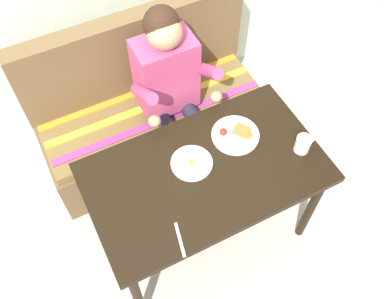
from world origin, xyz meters
TOP-DOWN VIEW (x-y plane):
  - ground_plane at (0.00, 0.00)m, footprint 8.00×8.00m
  - table at (0.00, 0.00)m, footprint 1.20×0.70m
  - couch at (0.00, 0.76)m, footprint 1.44×0.56m
  - person at (0.09, 0.59)m, footprint 0.45×0.61m
  - plate_breakfast at (0.24, 0.12)m, footprint 0.25×0.25m
  - plate_eggs at (-0.04, 0.07)m, footprint 0.21×0.21m
  - coffee_mug at (0.50, -0.11)m, footprint 0.12×0.08m
  - fork at (-0.28, -0.27)m, footprint 0.05×0.17m

SIDE VIEW (x-z plane):
  - ground_plane at x=0.00m, z-range 0.00..0.00m
  - couch at x=0.00m, z-range -0.17..0.83m
  - table at x=0.00m, z-range 0.28..1.01m
  - fork at x=-0.28m, z-range 0.73..0.73m
  - plate_eggs at x=-0.04m, z-range 0.72..0.76m
  - person at x=0.09m, z-range 0.13..1.35m
  - plate_breakfast at x=0.24m, z-range 0.71..0.77m
  - coffee_mug at x=0.50m, z-range 0.73..0.83m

